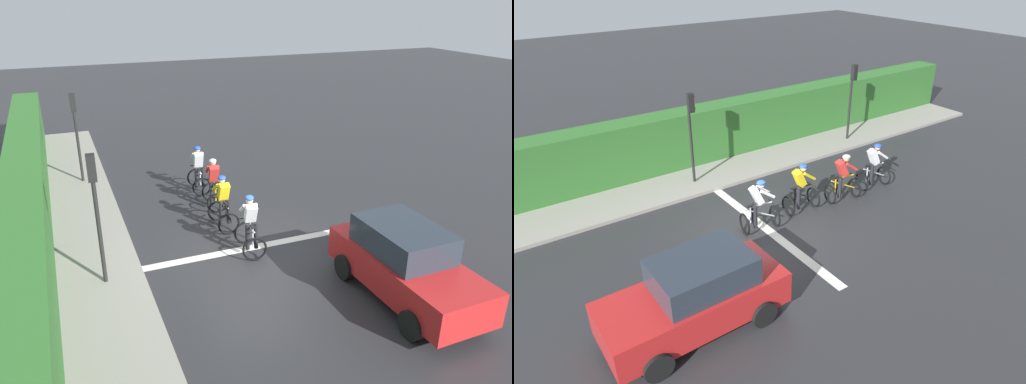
# 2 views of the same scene
# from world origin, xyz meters

# --- Properties ---
(ground_plane) EXTENTS (80.00, 80.00, 0.00)m
(ground_plane) POSITION_xyz_m (0.00, 0.00, 0.00)
(ground_plane) COLOR #28282B
(sidewalk_kerb) EXTENTS (2.80, 25.35, 0.12)m
(sidewalk_kerb) POSITION_xyz_m (-4.36, 2.00, 0.06)
(sidewalk_kerb) COLOR gray
(sidewalk_kerb) RESTS_ON ground
(stone_wall_low) EXTENTS (0.44, 25.35, 0.58)m
(stone_wall_low) POSITION_xyz_m (-5.26, 2.00, 0.29)
(stone_wall_low) COLOR gray
(stone_wall_low) RESTS_ON ground
(hedge_wall) EXTENTS (1.10, 25.35, 2.21)m
(hedge_wall) POSITION_xyz_m (-5.56, 2.00, 1.10)
(hedge_wall) COLOR #2D6628
(hedge_wall) RESTS_ON ground
(road_marking_stop_line) EXTENTS (7.00, 0.30, 0.01)m
(road_marking_stop_line) POSITION_xyz_m (0.00, 0.33, 0.00)
(road_marking_stop_line) COLOR silver
(road_marking_stop_line) RESTS_ON ground
(cyclist_lead) EXTENTS (0.77, 1.14, 1.66)m
(cyclist_lead) POSITION_xyz_m (-0.02, 4.98, 0.80)
(cyclist_lead) COLOR black
(cyclist_lead) RESTS_ON ground
(cyclist_second) EXTENTS (0.82, 1.16, 1.66)m
(cyclist_second) POSITION_xyz_m (0.05, 3.44, 0.80)
(cyclist_second) COLOR black
(cyclist_second) RESTS_ON ground
(cyclist_mid) EXTENTS (0.68, 1.08, 1.66)m
(cyclist_mid) POSITION_xyz_m (-0.18, 1.84, 0.80)
(cyclist_mid) COLOR black
(cyclist_mid) RESTS_ON ground
(cyclist_fourth) EXTENTS (0.82, 1.16, 1.66)m
(cyclist_fourth) POSITION_xyz_m (-0.00, 0.11, 0.80)
(cyclist_fourth) COLOR black
(cyclist_fourth) RESTS_ON ground
(car_red) EXTENTS (1.92, 4.12, 1.76)m
(car_red) POSITION_xyz_m (2.53, -3.23, 0.87)
(car_red) COLOR #B21E1E
(car_red) RESTS_ON ground
(traffic_light_near_crossing) EXTENTS (0.22, 0.31, 3.34)m
(traffic_light_near_crossing) POSITION_xyz_m (-3.89, -0.03, 2.22)
(traffic_light_near_crossing) COLOR black
(traffic_light_near_crossing) RESTS_ON ground
(traffic_light_far_junction) EXTENTS (0.21, 0.31, 3.34)m
(traffic_light_far_junction) POSITION_xyz_m (-3.81, 7.44, 2.22)
(traffic_light_far_junction) COLOR black
(traffic_light_far_junction) RESTS_ON ground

